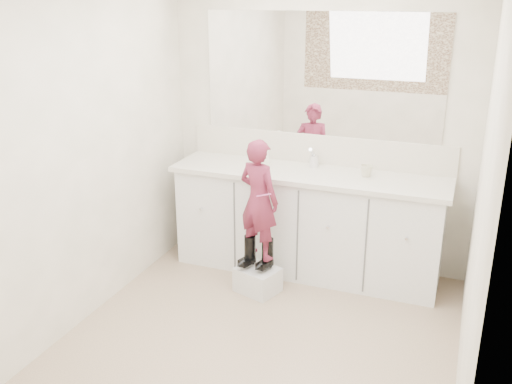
% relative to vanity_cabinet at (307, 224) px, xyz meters
% --- Properties ---
extents(floor, '(3.00, 3.00, 0.00)m').
position_rel_vanity_cabinet_xyz_m(floor, '(0.00, -1.23, -0.42)').
color(floor, '#806B54').
rests_on(floor, ground).
extents(wall_back, '(2.60, 0.00, 2.60)m').
position_rel_vanity_cabinet_xyz_m(wall_back, '(0.00, 0.27, 0.77)').
color(wall_back, beige).
rests_on(wall_back, floor).
extents(wall_front, '(2.60, 0.00, 2.60)m').
position_rel_vanity_cabinet_xyz_m(wall_front, '(0.00, -2.73, 0.77)').
color(wall_front, beige).
rests_on(wall_front, floor).
extents(wall_left, '(0.00, 3.00, 3.00)m').
position_rel_vanity_cabinet_xyz_m(wall_left, '(-1.30, -1.23, 0.78)').
color(wall_left, beige).
rests_on(wall_left, floor).
extents(wall_right, '(0.00, 3.00, 3.00)m').
position_rel_vanity_cabinet_xyz_m(wall_right, '(1.30, -1.23, 0.78)').
color(wall_right, beige).
rests_on(wall_right, floor).
extents(vanity_cabinet, '(2.20, 0.55, 0.85)m').
position_rel_vanity_cabinet_xyz_m(vanity_cabinet, '(0.00, 0.00, 0.00)').
color(vanity_cabinet, silver).
rests_on(vanity_cabinet, floor).
extents(countertop, '(2.28, 0.58, 0.04)m').
position_rel_vanity_cabinet_xyz_m(countertop, '(0.00, -0.01, 0.45)').
color(countertop, beige).
rests_on(countertop, vanity_cabinet).
extents(backsplash, '(2.28, 0.03, 0.25)m').
position_rel_vanity_cabinet_xyz_m(backsplash, '(0.00, 0.26, 0.59)').
color(backsplash, beige).
rests_on(backsplash, countertop).
extents(mirror, '(2.00, 0.02, 1.00)m').
position_rel_vanity_cabinet_xyz_m(mirror, '(0.00, 0.26, 1.22)').
color(mirror, white).
rests_on(mirror, wall_back).
extents(dot_panel, '(2.00, 0.01, 1.20)m').
position_rel_vanity_cabinet_xyz_m(dot_panel, '(0.00, -2.71, 1.22)').
color(dot_panel, '#472819').
rests_on(dot_panel, wall_front).
extents(faucet, '(0.08, 0.08, 0.10)m').
position_rel_vanity_cabinet_xyz_m(faucet, '(0.00, 0.15, 0.52)').
color(faucet, silver).
rests_on(faucet, countertop).
extents(cup, '(0.11, 0.11, 0.09)m').
position_rel_vanity_cabinet_xyz_m(cup, '(0.46, 0.04, 0.51)').
color(cup, beige).
rests_on(cup, countertop).
extents(soap_bottle, '(0.12, 0.12, 0.20)m').
position_rel_vanity_cabinet_xyz_m(soap_bottle, '(-0.43, 0.03, 0.56)').
color(soap_bottle, white).
rests_on(soap_bottle, countertop).
extents(step_stool, '(0.38, 0.35, 0.20)m').
position_rel_vanity_cabinet_xyz_m(step_stool, '(-0.25, -0.51, -0.32)').
color(step_stool, silver).
rests_on(step_stool, floor).
extents(boot_left, '(0.15, 0.20, 0.26)m').
position_rel_vanity_cabinet_xyz_m(boot_left, '(-0.33, -0.49, -0.09)').
color(boot_left, black).
rests_on(boot_left, step_stool).
extents(boot_right, '(0.15, 0.20, 0.26)m').
position_rel_vanity_cabinet_xyz_m(boot_right, '(-0.18, -0.49, -0.09)').
color(boot_right, black).
rests_on(boot_right, step_stool).
extents(toddler, '(0.40, 0.33, 0.95)m').
position_rel_vanity_cabinet_xyz_m(toddler, '(-0.25, -0.49, 0.35)').
color(toddler, '#B33759').
rests_on(toddler, step_stool).
extents(toothbrush, '(0.13, 0.05, 0.06)m').
position_rel_vanity_cabinet_xyz_m(toothbrush, '(-0.18, -0.57, 0.43)').
color(toothbrush, '#E157A6').
rests_on(toothbrush, toddler).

